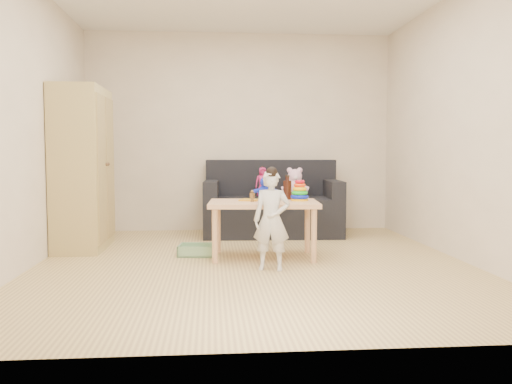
{
  "coord_description": "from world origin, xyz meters",
  "views": [
    {
      "loc": [
        -0.39,
        -4.96,
        1.03
      ],
      "look_at": [
        0.05,
        0.25,
        0.65
      ],
      "focal_mm": 38.0,
      "sensor_mm": 36.0,
      "label": 1
    }
  ],
  "objects": [
    {
      "name": "wooden_figure",
      "position": [
        0.01,
        0.23,
        0.61
      ],
      "size": [
        0.05,
        0.05,
        0.12
      ],
      "primitive_type": null,
      "rotation": [
        0.0,
        0.0,
        -0.22
      ],
      "color": "brown",
      "rests_on": "play_table"
    },
    {
      "name": "yellow_book",
      "position": [
        -0.0,
        0.38,
        0.56
      ],
      "size": [
        0.23,
        0.23,
        0.01
      ],
      "primitive_type": "cube",
      "rotation": [
        0.0,
        0.0,
        -0.37
      ],
      "color": "orange",
      "rests_on": "play_table"
    },
    {
      "name": "wardrobe",
      "position": [
        -1.75,
        0.95,
        0.86
      ],
      "size": [
        0.48,
        0.96,
        1.72
      ],
      "primitive_type": "cube",
      "color": "tan",
      "rests_on": "ground"
    },
    {
      "name": "play_table",
      "position": [
        0.13,
        0.28,
        0.28
      ],
      "size": [
        1.1,
        0.74,
        0.56
      ],
      "primitive_type": "cube",
      "rotation": [
        0.0,
        0.0,
        -0.07
      ],
      "color": "#E4AF7D",
      "rests_on": "ground"
    },
    {
      "name": "pink_bear",
      "position": [
        0.65,
        1.69,
        0.63
      ],
      "size": [
        0.28,
        0.24,
        0.31
      ],
      "primitive_type": null,
      "rotation": [
        0.0,
        0.0,
        -0.0
      ],
      "color": "#FBB9DB",
      "rests_on": "sofa"
    },
    {
      "name": "brown_bottle",
      "position": [
        0.39,
        0.49,
        0.66
      ],
      "size": [
        0.08,
        0.08,
        0.25
      ],
      "color": "black",
      "rests_on": "play_table"
    },
    {
      "name": "ring_stacker",
      "position": [
        0.49,
        0.32,
        0.64
      ],
      "size": [
        0.18,
        0.18,
        0.21
      ],
      "color": "#FBB60D",
      "rests_on": "play_table"
    },
    {
      "name": "storage_bin",
      "position": [
        -0.52,
        0.44,
        0.06
      ],
      "size": [
        0.4,
        0.32,
        0.11
      ],
      "primitive_type": null,
      "rotation": [
        0.0,
        0.0,
        -0.12
      ],
      "color": "#78A476",
      "rests_on": "ground"
    },
    {
      "name": "blue_plush",
      "position": [
        0.16,
        0.44,
        0.68
      ],
      "size": [
        0.23,
        0.2,
        0.24
      ],
      "primitive_type": null,
      "rotation": [
        0.0,
        0.0,
        -0.27
      ],
      "color": "#1629CB",
      "rests_on": "play_table"
    },
    {
      "name": "sofa",
      "position": [
        0.38,
        1.73,
        0.24
      ],
      "size": [
        1.73,
        0.92,
        0.47
      ],
      "primitive_type": "cube",
      "rotation": [
        0.0,
        0.0,
        -0.05
      ],
      "color": "black",
      "rests_on": "ground"
    },
    {
      "name": "room",
      "position": [
        0.0,
        0.0,
        1.3
      ],
      "size": [
        4.5,
        4.5,
        4.5
      ],
      "color": "#D5B672",
      "rests_on": "ground"
    },
    {
      "name": "toddler",
      "position": [
        0.14,
        -0.28,
        0.43
      ],
      "size": [
        0.36,
        0.28,
        0.86
      ],
      "primitive_type": "imported",
      "rotation": [
        0.0,
        0.0,
        -0.23
      ],
      "color": "silver",
      "rests_on": "ground"
    },
    {
      "name": "doll",
      "position": [
        0.25,
        1.69,
        0.66
      ],
      "size": [
        0.2,
        0.15,
        0.37
      ],
      "primitive_type": "imported",
      "rotation": [
        0.0,
        0.0,
        0.11
      ],
      "color": "#CF266E",
      "rests_on": "sofa"
    }
  ]
}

